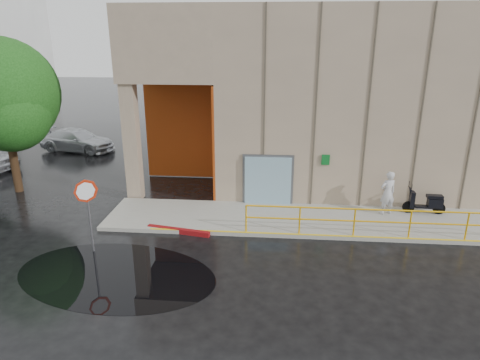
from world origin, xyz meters
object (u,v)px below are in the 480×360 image
object	(u,v)px
car_c	(77,140)
tree_near	(4,98)
scooter	(426,196)
stop_sign	(87,200)
person	(388,193)
red_curb	(178,231)

from	to	relation	value
car_c	tree_near	bearing A→B (deg)	-164.62
scooter	stop_sign	distance (m)	12.57
scooter	car_c	xyz separation A→B (m)	(-18.15, 8.60, -0.20)
person	scooter	size ratio (longest dim) A/B	1.07
scooter	tree_near	xyz separation A→B (m)	(-17.55, 1.28, 3.41)
stop_sign	red_curb	bearing A→B (deg)	15.86
person	stop_sign	bearing A→B (deg)	-0.44
scooter	red_curb	size ratio (longest dim) A/B	0.68
person	stop_sign	world-z (taller)	stop_sign
stop_sign	car_c	bearing A→B (deg)	99.78
car_c	person	bearing A→B (deg)	-107.21
red_curb	tree_near	bearing A→B (deg)	156.43
red_curb	tree_near	size ratio (longest dim) A/B	0.35
stop_sign	car_c	xyz separation A→B (m)	(-6.24, 12.50, -1.18)
stop_sign	tree_near	world-z (taller)	tree_near
person	tree_near	distance (m)	16.41
tree_near	red_curb	bearing A→B (deg)	-23.57
person	stop_sign	distance (m)	11.05
scooter	red_curb	bearing A→B (deg)	-164.00
stop_sign	red_curb	distance (m)	3.48
person	tree_near	world-z (taller)	tree_near
stop_sign	red_curb	world-z (taller)	stop_sign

